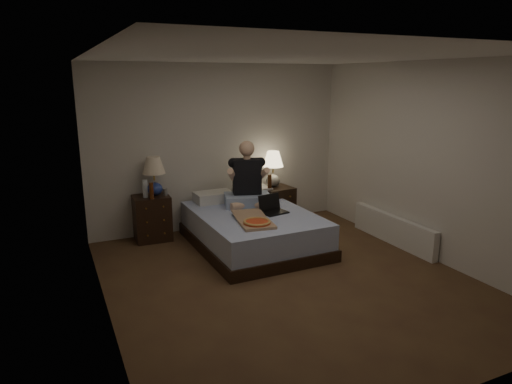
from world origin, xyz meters
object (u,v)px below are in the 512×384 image
lamp_left (154,176)px  lamp_right (273,169)px  person (247,174)px  pizza_box (257,223)px  soda_can (165,192)px  beer_bottle_right (270,182)px  radiator (393,230)px  bed (253,229)px  nightstand_left (152,218)px  laptop (275,205)px  nightstand_right (277,206)px  water_bottle (145,189)px  beer_bottle_left (151,191)px

lamp_left → lamp_right: bearing=-2.2°
person → pizza_box: 1.05m
soda_can → pizza_box: 1.60m
beer_bottle_right → radiator: beer_bottle_right is taller
bed → nightstand_left: (-1.21, 0.87, 0.08)m
beer_bottle_right → laptop: size_ratio=0.68×
beer_bottle_right → person: (-0.49, -0.27, 0.22)m
nightstand_right → water_bottle: bearing=169.7°
laptop → nightstand_right: bearing=50.1°
nightstand_right → beer_bottle_left: (-1.96, -0.02, 0.46)m
radiator → person: bearing=148.5°
nightstand_right → lamp_right: bearing=96.6°
nightstand_left → radiator: bearing=-25.8°
beer_bottle_left → beer_bottle_right: 1.80m
lamp_left → laptop: 1.76m
lamp_right → pizza_box: lamp_right is taller
person → beer_bottle_left: bearing=-177.5°
lamp_left → laptop: lamp_left is taller
bed → nightstand_right: size_ratio=3.18×
beer_bottle_right → soda_can: bearing=174.0°
radiator → pizza_box: bearing=175.5°
soda_can → person: (1.09, -0.44, 0.25)m
lamp_right → radiator: 2.02m
beer_bottle_left → person: person is taller
nightstand_left → lamp_left: 0.61m
laptop → beer_bottle_left: bearing=139.3°
soda_can → pizza_box: (0.81, -1.36, -0.17)m
water_bottle → beer_bottle_left: size_ratio=1.09×
lamp_left → soda_can: bearing=-25.8°
soda_can → beer_bottle_left: (-0.22, -0.12, 0.06)m
beer_bottle_right → radiator: bearing=-46.8°
beer_bottle_left → bed: bearing=-29.5°
nightstand_right → lamp_right: size_ratio=1.10×
soda_can → radiator: size_ratio=0.06×
person → pizza_box: (-0.28, -0.92, -0.43)m
water_bottle → radiator: water_bottle is taller
bed → pizza_box: bearing=-110.7°
nightstand_right → water_bottle: water_bottle is taller
lamp_right → water_bottle: size_ratio=2.24×
beer_bottle_right → radiator: size_ratio=0.14×
nightstand_left → water_bottle: 0.46m
lamp_right → beer_bottle_right: 0.27m
nightstand_left → laptop: laptop is taller
lamp_left → pizza_box: size_ratio=0.74×
lamp_right → nightstand_left: bearing=177.9°
soda_can → nightstand_left: bearing=162.0°
water_bottle → beer_bottle_left: bearing=-62.7°
lamp_right → person: person is taller
water_bottle → bed: bearing=-32.3°
pizza_box → radiator: (2.04, -0.16, -0.33)m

